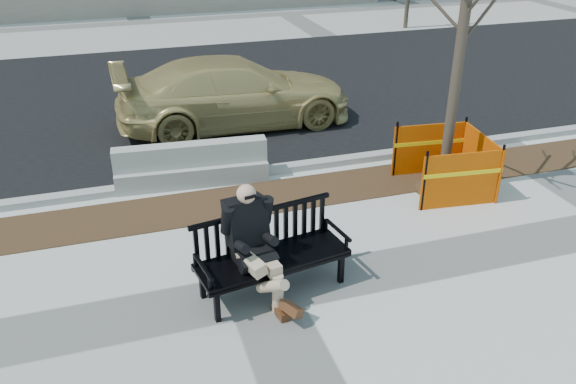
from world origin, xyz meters
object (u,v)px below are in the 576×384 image
(sedan, at_px, (236,124))
(bench, at_px, (273,289))
(jersey_barrier_left, at_px, (193,183))
(seated_man, at_px, (253,293))
(tree_fence, at_px, (441,189))

(sedan, bearing_deg, bench, 170.66)
(sedan, height_order, jersey_barrier_left, sedan)
(seated_man, relative_size, jersey_barrier_left, 0.57)
(tree_fence, xyz_separation_m, jersey_barrier_left, (-4.24, 1.58, 0.00))
(sedan, relative_size, jersey_barrier_left, 1.91)
(tree_fence, distance_m, jersey_barrier_left, 4.53)
(bench, xyz_separation_m, tree_fence, (3.74, 1.97, 0.00))
(jersey_barrier_left, bearing_deg, tree_fence, -16.11)
(bench, bearing_deg, seated_man, 168.47)
(bench, bearing_deg, sedan, 71.90)
(bench, distance_m, jersey_barrier_left, 3.58)
(bench, height_order, sedan, sedan)
(tree_fence, height_order, jersey_barrier_left, tree_fence)
(tree_fence, bearing_deg, jersey_barrier_left, 159.64)
(seated_man, xyz_separation_m, tree_fence, (4.01, 1.96, 0.00))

